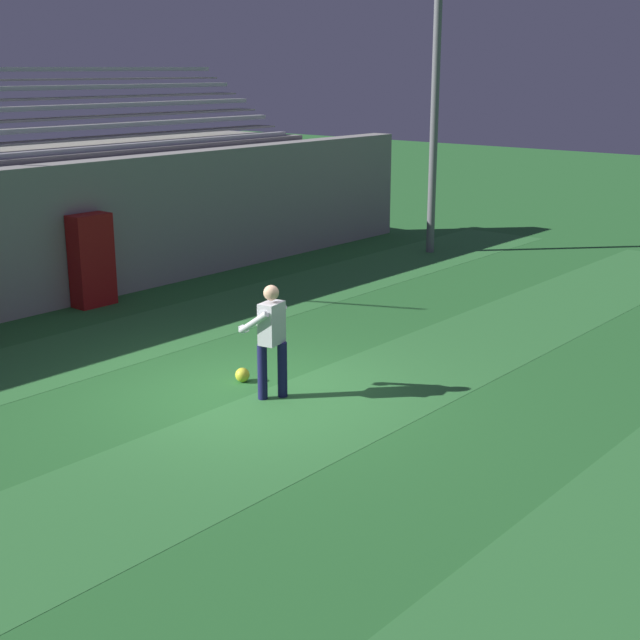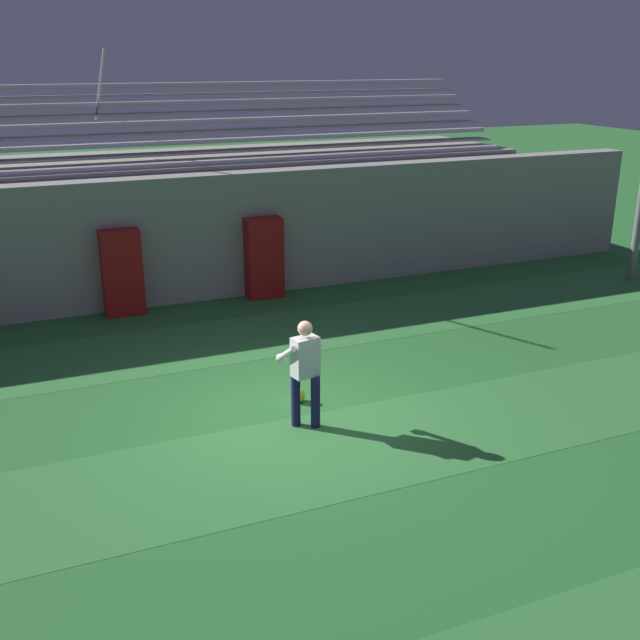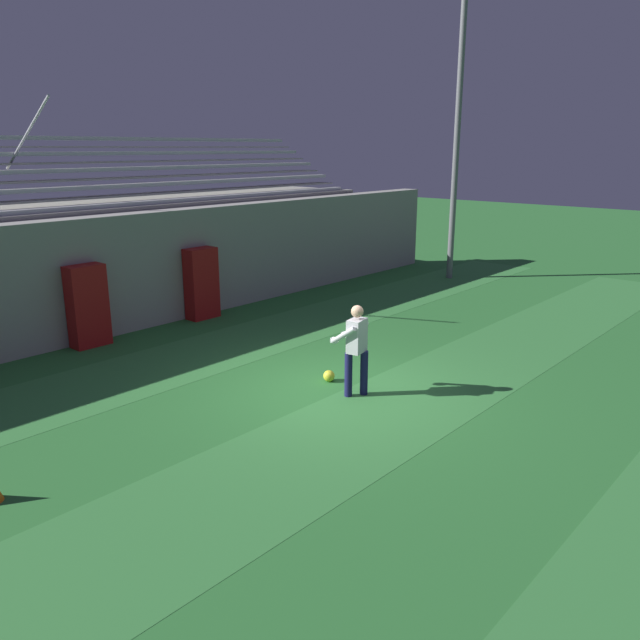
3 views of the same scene
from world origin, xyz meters
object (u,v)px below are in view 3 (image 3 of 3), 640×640
at_px(padding_pillar_gate_left, 88,306).
at_px(goalkeeper, 356,345).
at_px(floodlight_pole, 460,91).
at_px(soccer_ball, 329,376).
at_px(padding_pillar_gate_right, 202,283).

relative_size(padding_pillar_gate_left, goalkeeper, 1.10).
height_order(floodlight_pole, soccer_ball, floodlight_pole).
bearing_deg(padding_pillar_gate_right, soccer_ball, -103.38).
bearing_deg(soccer_ball, floodlight_pole, 18.04).
distance_m(floodlight_pole, goalkeeper, 12.23).
bearing_deg(floodlight_pole, soccer_ball, -161.96).
bearing_deg(soccer_ball, padding_pillar_gate_right, 76.62).
bearing_deg(padding_pillar_gate_right, floodlight_pole, -13.74).
relative_size(padding_pillar_gate_left, soccer_ball, 8.35).
bearing_deg(goalkeeper, floodlight_pole, 21.62).
distance_m(padding_pillar_gate_right, floodlight_pole, 10.44).
relative_size(padding_pillar_gate_left, floodlight_pole, 0.19).
bearing_deg(padding_pillar_gate_left, soccer_ball, -71.25).
distance_m(padding_pillar_gate_left, soccer_ball, 5.83).
distance_m(floodlight_pole, soccer_ball, 12.20).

